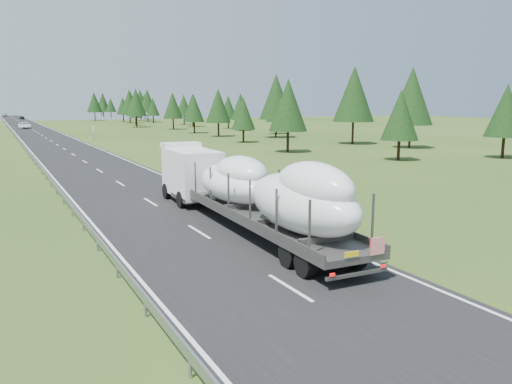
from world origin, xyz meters
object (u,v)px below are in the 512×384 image
highway_sign (93,130)px  boat_truck (245,186)px  distant_car_dark (22,117)px  distant_van (25,126)px  distant_car_blue (5,115)px

highway_sign → boat_truck: (-4.65, -71.27, 0.46)m
distant_car_dark → distant_van: bearing=-95.1°
boat_truck → distant_car_blue: bearing=91.2°
distant_van → distant_car_dark: size_ratio=1.35×
distant_car_dark → highway_sign: bearing=-90.7°
highway_sign → distant_van: size_ratio=0.43×
highway_sign → boat_truck: bearing=-93.7°
highway_sign → distant_car_blue: (-10.15, 192.05, -1.02)m
highway_sign → boat_truck: boat_truck is taller
highway_sign → distant_car_dark: 140.58m
distant_van → distant_car_dark: distant_van is taller
highway_sign → distant_van: bearing=99.5°
boat_truck → distant_van: bearing=91.9°
distant_car_dark → distant_car_blue: size_ratio=0.94×
distant_van → distant_car_blue: size_ratio=1.26×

